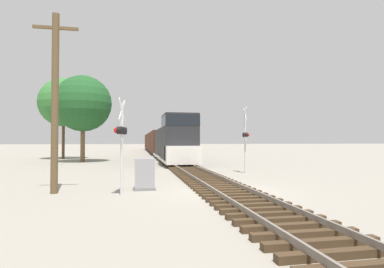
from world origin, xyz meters
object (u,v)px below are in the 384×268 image
at_px(crossing_signal_near, 121,135).
at_px(tree_mid_background, 64,103).
at_px(tree_far_right, 83,104).
at_px(relay_cabinet, 145,174).
at_px(freight_train, 157,142).
at_px(utility_pole, 55,100).
at_px(crossing_signal_far, 245,136).

bearing_deg(crossing_signal_near, tree_mid_background, -150.44).
height_order(tree_far_right, tree_mid_background, tree_mid_background).
bearing_deg(tree_far_right, relay_cabinet, -73.00).
xyz_separation_m(freight_train, relay_cabinet, (-3.37, -39.95, -1.28)).
xyz_separation_m(utility_pole, tree_mid_background, (-5.33, 25.14, 2.95)).
relative_size(utility_pole, tree_far_right, 0.84).
height_order(utility_pole, tree_mid_background, tree_mid_background).
bearing_deg(relay_cabinet, crossing_signal_far, 40.26).
relative_size(relay_cabinet, utility_pole, 0.19).
xyz_separation_m(freight_train, utility_pole, (-7.09, -40.16, 1.92)).
xyz_separation_m(crossing_signal_near, tree_far_right, (-4.85, 20.16, 3.66)).
height_order(crossing_signal_far, tree_mid_background, tree_mid_background).
bearing_deg(relay_cabinet, crossing_signal_near, -131.51).
height_order(freight_train, crossing_signal_far, freight_train).
height_order(crossing_signal_near, tree_mid_background, tree_mid_background).
relative_size(crossing_signal_far, tree_mid_background, 0.46).
relative_size(crossing_signal_far, relay_cabinet, 3.21).
bearing_deg(crossing_signal_near, freight_train, -173.71).
distance_m(crossing_signal_near, tree_far_right, 21.05).
height_order(freight_train, utility_pole, utility_pole).
bearing_deg(utility_pole, tree_far_right, 96.23).
bearing_deg(crossing_signal_far, tree_mid_background, 49.73).
distance_m(crossing_signal_near, utility_pole, 3.25).
distance_m(relay_cabinet, tree_far_right, 20.64).
distance_m(crossing_signal_far, tree_far_right, 18.69).
distance_m(crossing_signal_far, tree_mid_background, 25.25).
bearing_deg(crossing_signal_far, freight_train, 15.66).
bearing_deg(relay_cabinet, freight_train, 85.18).
bearing_deg(tree_mid_background, utility_pole, -78.04).
distance_m(freight_train, tree_far_right, 23.19).
bearing_deg(freight_train, tree_far_right, -113.75).
bearing_deg(crossing_signal_near, tree_far_right, -154.14).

